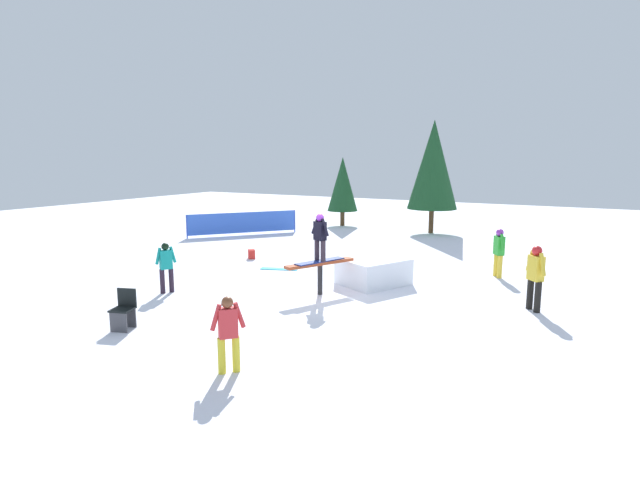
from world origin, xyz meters
name	(u,v)px	position (x,y,z in m)	size (l,w,h in m)	color
ground_plane	(320,294)	(0.00, 0.00, 0.00)	(60.00, 60.00, 0.00)	white
rail_feature	(320,267)	(0.00, 0.00, 0.76)	(2.04, 1.19, 0.92)	black
snow_kicker_ramp	(373,271)	(-1.75, 0.85, 0.38)	(1.80, 1.50, 0.77)	white
main_rider_on_rail	(320,239)	(0.00, 0.00, 1.55)	(1.55, 0.83, 1.32)	navy
bystander_red	(228,330)	(5.17, 1.02, 0.77)	(0.51, 0.48, 1.37)	gold
bystander_yellow	(535,275)	(-1.24, 5.30, 0.91)	(0.60, 0.55, 1.62)	black
bystander_teal	(166,265)	(1.89, -3.81, 0.79)	(0.55, 0.35, 1.41)	#291C2B
bystander_green	(499,250)	(-4.44, 3.93, 0.86)	(0.64, 0.45, 1.53)	gold
loose_snowboard_navy	(394,262)	(-5.03, 0.28, 0.01)	(1.28, 0.28, 0.02)	navy
loose_snowboard_cyan	(279,269)	(-2.04, -2.69, 0.01)	(1.26, 0.28, 0.02)	#27B0CB
folding_chair	(124,311)	(4.50, -2.43, 0.41)	(0.56, 0.56, 0.88)	#3F3F44
backpack_on_snow	(252,254)	(-3.06, -4.58, 0.17)	(0.30, 0.22, 0.34)	red
safety_fence	(243,223)	(-7.45, -8.32, 0.60)	(4.19, 3.37, 1.10)	blue
pine_tree_near	(343,184)	(-12.77, -5.60, 2.26)	(1.64, 1.64, 3.73)	#4C331E
pine_tree_far	(433,165)	(-12.46, -0.56, 3.35)	(2.42, 2.42, 5.50)	#4C331E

